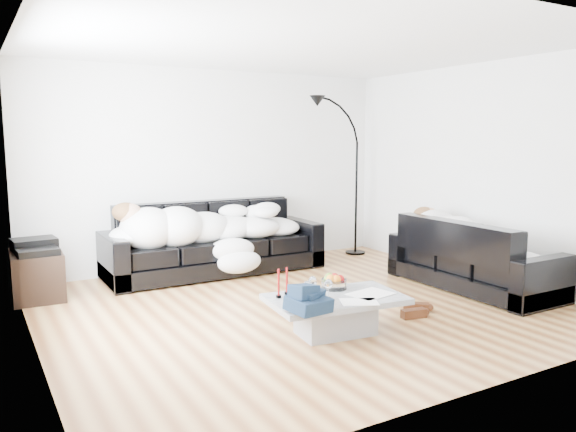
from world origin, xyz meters
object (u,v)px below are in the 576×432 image
stereo (35,246)px  fruit_bowl (334,281)px  coffee_table (336,315)px  wine_glass_c (328,289)px  sleeper_right (475,234)px  wine_glass_b (307,292)px  sofa_back (215,238)px  sofa_right (474,254)px  wine_glass_a (312,287)px  candle_left (279,284)px  sleeper_back (216,223)px  shoes (415,310)px  candle_right (287,281)px  av_cabinet (37,275)px  floor_lamp (356,186)px

stereo → fruit_bowl: bearing=-50.2°
coffee_table → wine_glass_c: (-0.09, -0.02, 0.25)m
sleeper_right → wine_glass_b: size_ratio=9.70×
sofa_back → sleeper_right: bearing=-43.7°
sofa_right → fruit_bowl: sofa_right is taller
wine_glass_a → wine_glass_c: (0.09, -0.11, -0.00)m
candle_left → sleeper_right: bearing=5.5°
sleeper_back → fruit_bowl: 2.39m
fruit_bowl → shoes: size_ratio=0.55×
fruit_bowl → candle_right: (-0.47, 0.06, 0.05)m
wine_glass_b → wine_glass_c: size_ratio=1.06×
sofa_back → stereo: size_ratio=6.22×
wine_glass_a → wine_glass_b: size_ratio=1.00×
coffee_table → wine_glass_c: bearing=-170.1°
candle_right → stereo: 2.90m
wine_glass_b → av_cabinet: wine_glass_b is taller
sleeper_right → wine_glass_c: (-2.32, -0.48, -0.20)m
wine_glass_a → candle_left: candle_left is taller
sleeper_back → shoes: bearing=-67.9°
wine_glass_b → stereo: (-1.84, 2.55, 0.14)m
wine_glass_c → stereo: size_ratio=0.38×
stereo → floor_lamp: floor_lamp is taller
sleeper_back → wine_glass_b: 2.62m
wine_glass_a → av_cabinet: wine_glass_a is taller
shoes → fruit_bowl: bearing=-168.8°
wine_glass_c → shoes: (1.07, 0.07, -0.38)m
sofa_back → shoes: sofa_back is taller
coffee_table → sofa_back: bearing=90.9°
stereo → floor_lamp: (4.37, 0.17, 0.44)m
sofa_right → wine_glass_c: 2.37m
shoes → floor_lamp: bearing=86.0°
sofa_back → av_cabinet: bearing=-177.3°
sleeper_right → wine_glass_a: size_ratio=9.69×
sleeper_back → wine_glass_a: bearing=-93.2°
fruit_bowl → wine_glass_c: size_ratio=1.41×
sleeper_back → candle_right: 2.34m
stereo → floor_lamp: size_ratio=0.22×
sleeper_back → av_cabinet: bearing=-178.7°
sleeper_right → stereo: sleeper_right is taller
fruit_bowl → floor_lamp: floor_lamp is taller
coffee_table → sleeper_right: bearing=11.8°
sleeper_back → sofa_back: bearing=90.0°
coffee_table → fruit_bowl: fruit_bowl is taller
fruit_bowl → wine_glass_a: (-0.31, -0.11, 0.02)m
sleeper_back → coffee_table: (0.04, -2.58, -0.48)m
coffee_table → wine_glass_c: wine_glass_c is taller
candle_right → stereo: stereo is taller
sofa_right → sleeper_back: sleeper_back is taller
sleeper_back → candle_left: bearing=-99.9°
coffee_table → wine_glass_b: wine_glass_b is taller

